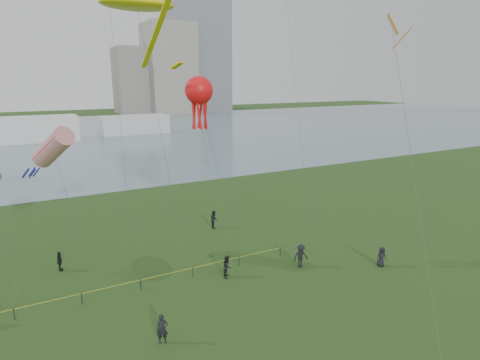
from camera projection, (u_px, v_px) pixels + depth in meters
name	position (u px, v px, depth m)	size (l,w,h in m)	color
lake	(81.00, 136.00, 106.39)	(400.00, 120.00, 0.08)	slate
building_mid	(169.00, 69.00, 175.77)	(20.00, 20.00, 38.00)	gray
building_low	(135.00, 81.00, 175.73)	(16.00, 18.00, 28.00)	slate
pavilion_left	(29.00, 129.00, 95.90)	(22.00, 8.00, 6.00)	silver
pavilion_right	(135.00, 125.00, 110.47)	(18.00, 7.00, 5.00)	silver
fence	(47.00, 304.00, 25.95)	(24.07, 0.07, 1.05)	black
spectator_a	(227.00, 266.00, 30.55)	(0.83, 0.65, 1.71)	black
spectator_b	(301.00, 256.00, 32.11)	(1.24, 0.71, 1.91)	black
spectator_c	(60.00, 261.00, 31.50)	(0.94, 0.39, 1.60)	black
spectator_d	(381.00, 257.00, 32.28)	(0.81, 0.53, 1.65)	black
spectator_f	(162.00, 329.00, 22.83)	(0.65, 0.42, 1.77)	black
spectator_g	(214.00, 219.00, 40.66)	(0.88, 0.69, 1.82)	black
kite_stingray	(138.00, 5.00, 29.01)	(5.52, 10.20, 20.42)	#3F3F42
kite_windsock	(53.00, 148.00, 31.72)	(4.15, 7.85, 11.28)	#3F3F42
kite_octopus	(199.00, 92.00, 30.03)	(3.69, 2.69, 14.97)	#3F3F42
kite_delta	(395.00, 38.00, 27.61)	(6.76, 11.51, 19.10)	#3F3F42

